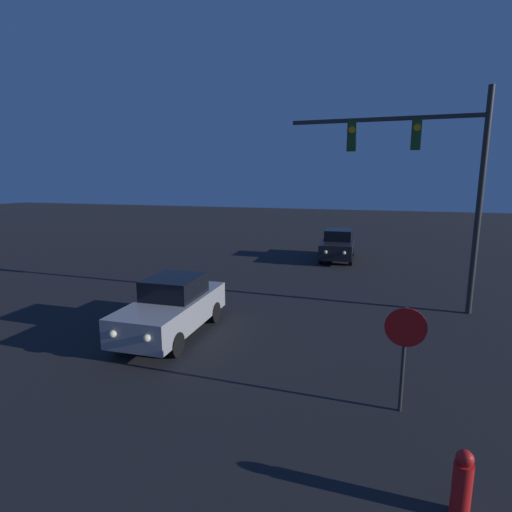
# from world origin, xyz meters

# --- Properties ---
(car_near) EXTENTS (1.75, 4.16, 1.60)m
(car_near) POSITION_xyz_m (-1.70, 11.43, 0.79)
(car_near) COLOR #99999E
(car_near) RESTS_ON ground_plane
(car_far) EXTENTS (1.79, 4.17, 1.60)m
(car_far) POSITION_xyz_m (1.43, 23.44, 0.79)
(car_far) COLOR black
(car_far) RESTS_ON ground_plane
(traffic_signal_mast) EXTENTS (5.95, 0.30, 6.93)m
(traffic_signal_mast) POSITION_xyz_m (4.98, 15.89, 4.63)
(traffic_signal_mast) COLOR #2D2D2D
(traffic_signal_mast) RESTS_ON ground_plane
(stop_sign) EXTENTS (0.73, 0.07, 2.00)m
(stop_sign) POSITION_xyz_m (4.18, 9.38, 1.40)
(stop_sign) COLOR #2D2D2D
(stop_sign) RESTS_ON ground_plane
(fire_hydrant) EXTENTS (0.24, 0.24, 0.93)m
(fire_hydrant) POSITION_xyz_m (4.83, 7.12, 0.46)
(fire_hydrant) COLOR red
(fire_hydrant) RESTS_ON ground_plane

